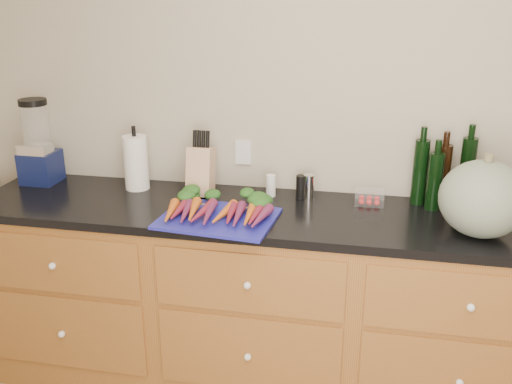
% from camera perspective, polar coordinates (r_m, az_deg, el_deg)
% --- Properties ---
extents(wall_back, '(4.10, 0.05, 2.60)m').
position_cam_1_polar(wall_back, '(2.79, 11.04, 6.96)').
color(wall_back, '#BCB29C').
rests_on(wall_back, ground).
extents(cabinets, '(3.60, 0.64, 0.90)m').
position_cam_1_polar(cabinets, '(2.80, 9.77, -11.74)').
color(cabinets, brown).
rests_on(cabinets, ground).
extents(countertop, '(3.64, 0.62, 0.04)m').
position_cam_1_polar(countertop, '(2.59, 10.38, -2.84)').
color(countertop, black).
rests_on(countertop, cabinets).
extents(cutting_board, '(0.53, 0.42, 0.01)m').
position_cam_1_polar(cutting_board, '(2.51, -3.83, -2.65)').
color(cutting_board, '#20219C').
rests_on(cutting_board, countertop).
extents(carrots, '(0.46, 0.34, 0.07)m').
position_cam_1_polar(carrots, '(2.54, -3.59, -1.57)').
color(carrots, orange).
rests_on(carrots, cutting_board).
extents(squash, '(0.35, 0.35, 0.32)m').
position_cam_1_polar(squash, '(2.48, 21.76, -0.64)').
color(squash, slate).
rests_on(squash, countertop).
extents(blender_appliance, '(0.17, 0.17, 0.44)m').
position_cam_1_polar(blender_appliance, '(3.14, -20.96, 4.26)').
color(blender_appliance, '#0E1745').
rests_on(blender_appliance, countertop).
extents(paper_towel, '(0.12, 0.12, 0.27)m').
position_cam_1_polar(paper_towel, '(2.91, -11.91, 2.89)').
color(paper_towel, white).
rests_on(paper_towel, countertop).
extents(knife_block, '(0.12, 0.12, 0.24)m').
position_cam_1_polar(knife_block, '(2.79, -5.53, 2.06)').
color(knife_block, tan).
rests_on(knife_block, countertop).
extents(grinder_salt, '(0.05, 0.05, 0.11)m').
position_cam_1_polar(grinder_salt, '(2.77, 1.49, 0.64)').
color(grinder_salt, white).
rests_on(grinder_salt, countertop).
extents(grinder_pepper, '(0.05, 0.05, 0.11)m').
position_cam_1_polar(grinder_pepper, '(2.75, 4.49, 0.51)').
color(grinder_pepper, black).
rests_on(grinder_pepper, countertop).
extents(canister_chrome, '(0.05, 0.05, 0.12)m').
position_cam_1_polar(canister_chrome, '(2.74, 5.30, 0.52)').
color(canister_chrome, white).
rests_on(canister_chrome, countertop).
extents(tomato_box, '(0.13, 0.11, 0.06)m').
position_cam_1_polar(tomato_box, '(2.73, 11.28, -0.53)').
color(tomato_box, white).
rests_on(tomato_box, countertop).
extents(bottles, '(0.27, 0.14, 0.33)m').
position_cam_1_polar(bottles, '(2.75, 18.05, 1.61)').
color(bottles, black).
rests_on(bottles, countertop).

